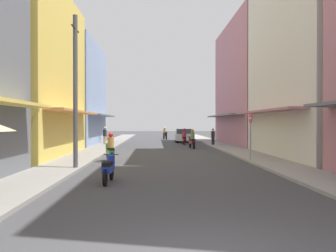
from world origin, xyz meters
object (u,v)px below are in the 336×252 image
(street_sign_no_entry, at_px, (251,130))
(motorbike_red, at_px, (184,138))
(motorbike_black, at_px, (165,134))
(pedestrian_midway, at_px, (105,134))
(motorbike_maroon, at_px, (192,140))
(motorbike_green, at_px, (110,149))
(parked_car, at_px, (184,135))
(motorbike_blue, at_px, (109,168))
(utility_pole, at_px, (75,91))
(pedestrian_far, at_px, (213,137))

(street_sign_no_entry, bearing_deg, motorbike_red, 99.31)
(motorbike_black, xyz_separation_m, pedestrian_midway, (-6.25, -9.55, 0.28))
(motorbike_maroon, xyz_separation_m, pedestrian_midway, (-8.02, 6.11, 0.28))
(motorbike_red, xyz_separation_m, pedestrian_midway, (-7.71, 1.98, 0.28))
(motorbike_green, distance_m, parked_car, 19.10)
(motorbike_blue, distance_m, motorbike_green, 6.59)
(motorbike_blue, xyz_separation_m, parked_car, (4.70, 24.84, 0.24))
(parked_car, bearing_deg, utility_pole, -107.05)
(pedestrian_midway, bearing_deg, utility_pole, -85.64)
(motorbike_green, distance_m, utility_pole, 4.45)
(pedestrian_midway, distance_m, utility_pole, 19.08)
(motorbike_maroon, height_order, pedestrian_far, pedestrian_far)
(parked_car, bearing_deg, motorbike_maroon, -90.22)
(pedestrian_midway, bearing_deg, parked_car, 18.56)
(motorbike_blue, height_order, pedestrian_far, pedestrian_far)
(motorbike_green, relative_size, motorbike_black, 0.98)
(motorbike_green, distance_m, street_sign_no_entry, 7.59)
(motorbike_green, distance_m, motorbike_red, 14.55)
(motorbike_green, distance_m, pedestrian_far, 14.55)
(motorbike_green, bearing_deg, motorbike_red, 69.22)
(pedestrian_midway, distance_m, street_sign_no_entry, 19.10)
(motorbike_green, relative_size, motorbike_red, 0.96)
(motorbike_green, height_order, pedestrian_far, pedestrian_far)
(parked_car, bearing_deg, motorbike_red, -94.13)
(street_sign_no_entry, bearing_deg, motorbike_blue, -138.61)
(motorbike_maroon, bearing_deg, motorbike_red, 94.21)
(parked_car, xyz_separation_m, utility_pole, (-6.61, -21.56, 2.78))
(motorbike_blue, height_order, motorbike_green, motorbike_green)
(pedestrian_midway, xyz_separation_m, utility_pole, (1.44, -18.85, 2.54))
(motorbike_black, distance_m, street_sign_no_entry, 26.07)
(motorbike_maroon, distance_m, motorbike_red, 4.14)
(motorbike_black, bearing_deg, pedestrian_midway, -123.21)
(motorbike_green, bearing_deg, motorbike_maroon, 60.01)
(motorbike_maroon, xyz_separation_m, parked_car, (0.03, 8.82, 0.04))
(parked_car, relative_size, utility_pole, 0.60)
(street_sign_no_entry, bearing_deg, motorbike_green, 175.13)
(motorbike_red, height_order, street_sign_no_entry, street_sign_no_entry)
(motorbike_red, bearing_deg, motorbike_blue, -102.22)
(pedestrian_far, height_order, utility_pole, utility_pole)
(motorbike_blue, relative_size, pedestrian_midway, 1.04)
(motorbike_red, distance_m, pedestrian_far, 2.83)
(utility_pole, height_order, street_sign_no_entry, utility_pole)
(pedestrian_midway, relative_size, street_sign_no_entry, 0.66)
(pedestrian_far, relative_size, pedestrian_midway, 0.92)
(parked_car, bearing_deg, motorbike_green, -106.74)
(motorbike_black, relative_size, motorbike_red, 0.98)
(street_sign_no_entry, bearing_deg, parked_car, 96.02)
(motorbike_maroon, height_order, utility_pole, utility_pole)
(utility_pole, bearing_deg, parked_car, 72.95)
(motorbike_maroon, relative_size, motorbike_green, 1.03)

